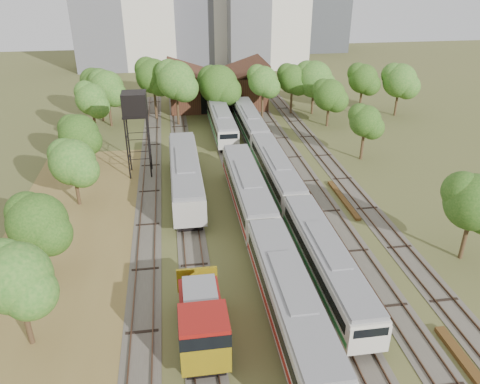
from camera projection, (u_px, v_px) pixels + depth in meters
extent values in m
plane|color=#475123|center=(327.00, 347.00, 30.46)|extent=(240.00, 240.00, 0.00)
cube|color=brown|center=(63.00, 296.00, 35.12)|extent=(14.00, 60.00, 0.04)
cube|color=#4C473D|center=(149.00, 191.00, 50.98)|extent=(2.60, 80.00, 0.06)
cube|color=#472D1E|center=(143.00, 191.00, 50.85)|extent=(0.08, 80.00, 0.14)
cube|color=#472D1E|center=(156.00, 190.00, 51.04)|extent=(0.08, 80.00, 0.14)
cube|color=#4C473D|center=(186.00, 189.00, 51.52)|extent=(2.60, 80.00, 0.06)
cube|color=#472D1E|center=(179.00, 189.00, 51.38)|extent=(0.08, 80.00, 0.14)
cube|color=#472D1E|center=(193.00, 188.00, 51.58)|extent=(0.08, 80.00, 0.14)
cube|color=#4C473D|center=(240.00, 186.00, 52.33)|extent=(2.60, 80.00, 0.06)
cube|color=#472D1E|center=(233.00, 185.00, 52.19)|extent=(0.08, 80.00, 0.14)
cube|color=#472D1E|center=(246.00, 184.00, 52.38)|extent=(0.08, 80.00, 0.14)
cube|color=#4C473D|center=(275.00, 183.00, 52.87)|extent=(2.60, 80.00, 0.06)
cube|color=#472D1E|center=(269.00, 183.00, 52.73)|extent=(0.08, 80.00, 0.14)
cube|color=#472D1E|center=(281.00, 182.00, 52.92)|extent=(0.08, 80.00, 0.14)
cube|color=#4C473D|center=(309.00, 181.00, 53.40)|extent=(2.60, 80.00, 0.06)
cube|color=#472D1E|center=(303.00, 181.00, 53.27)|extent=(0.08, 80.00, 0.14)
cube|color=#472D1E|center=(315.00, 180.00, 53.46)|extent=(0.08, 80.00, 0.14)
cube|color=#4C473D|center=(342.00, 179.00, 53.94)|extent=(2.60, 80.00, 0.06)
cube|color=#472D1E|center=(337.00, 178.00, 53.80)|extent=(0.08, 80.00, 0.14)
cube|color=#472D1E|center=(348.00, 178.00, 54.00)|extent=(0.08, 80.00, 0.14)
cube|color=black|center=(289.00, 320.00, 32.19)|extent=(2.23, 15.64, 0.81)
cube|color=beige|center=(290.00, 301.00, 31.45)|extent=(2.94, 17.00, 2.53)
cube|color=black|center=(290.00, 297.00, 31.31)|extent=(3.00, 15.64, 0.86)
cube|color=slate|center=(291.00, 283.00, 30.80)|extent=(2.70, 16.66, 0.36)
cube|color=maroon|center=(289.00, 309.00, 31.76)|extent=(3.00, 16.66, 0.46)
cube|color=black|center=(247.00, 203.00, 47.69)|extent=(2.23, 15.64, 0.81)
cube|color=beige|center=(247.00, 189.00, 46.95)|extent=(2.94, 17.00, 2.53)
cube|color=black|center=(247.00, 186.00, 46.82)|extent=(3.00, 15.64, 0.86)
cube|color=slate|center=(247.00, 175.00, 46.31)|extent=(2.70, 16.66, 0.36)
cube|color=maroon|center=(247.00, 195.00, 47.27)|extent=(3.00, 16.66, 0.46)
cube|color=black|center=(324.00, 276.00, 36.73)|extent=(2.00, 15.64, 0.73)
cube|color=beige|center=(326.00, 260.00, 36.07)|extent=(2.64, 17.00, 2.28)
cube|color=black|center=(326.00, 257.00, 35.94)|extent=(2.70, 15.64, 0.77)
cube|color=slate|center=(327.00, 246.00, 35.49)|extent=(2.43, 16.66, 0.33)
cube|color=#1B6D2C|center=(325.00, 267.00, 36.35)|extent=(2.70, 16.66, 0.41)
cube|color=beige|center=(369.00, 340.00, 28.63)|extent=(2.68, 0.25, 2.05)
cube|color=black|center=(276.00, 183.00, 52.24)|extent=(2.00, 15.64, 0.73)
cube|color=beige|center=(276.00, 170.00, 51.57)|extent=(2.64, 17.00, 2.28)
cube|color=black|center=(276.00, 168.00, 51.45)|extent=(2.70, 15.64, 0.77)
cube|color=slate|center=(277.00, 159.00, 50.99)|extent=(2.43, 16.66, 0.33)
cube|color=#1B6D2C|center=(276.00, 176.00, 51.85)|extent=(2.70, 16.66, 0.41)
cube|color=black|center=(250.00, 132.00, 67.74)|extent=(2.00, 15.64, 0.73)
cube|color=beige|center=(250.00, 122.00, 67.08)|extent=(2.64, 17.00, 2.28)
cube|color=black|center=(250.00, 120.00, 66.96)|extent=(2.70, 15.64, 0.77)
cube|color=slate|center=(250.00, 113.00, 66.50)|extent=(2.43, 16.66, 0.33)
cube|color=#1B6D2C|center=(250.00, 126.00, 67.36)|extent=(2.70, 16.66, 0.41)
cube|color=black|center=(222.00, 132.00, 67.63)|extent=(2.08, 14.72, 0.76)
cube|color=beige|center=(222.00, 122.00, 66.94)|extent=(2.74, 16.00, 2.36)
cube|color=black|center=(222.00, 120.00, 66.81)|extent=(2.80, 14.72, 0.80)
cube|color=slate|center=(221.00, 113.00, 66.34)|extent=(2.52, 15.68, 0.34)
cube|color=#1B6D2C|center=(222.00, 126.00, 67.23)|extent=(2.80, 15.68, 0.42)
cube|color=beige|center=(229.00, 141.00, 59.94)|extent=(2.78, 0.25, 2.12)
cube|color=black|center=(202.00, 330.00, 31.16)|extent=(2.40, 7.20, 0.98)
cube|color=maroon|center=(200.00, 307.00, 31.29)|extent=(2.73, 4.40, 1.64)
cube|color=maroon|center=(204.00, 336.00, 27.99)|extent=(2.95, 2.84, 2.95)
cube|color=black|center=(204.00, 327.00, 27.67)|extent=(3.00, 2.89, 0.98)
cube|color=gold|center=(206.00, 362.00, 27.11)|extent=(2.95, 0.20, 1.96)
cube|color=gold|center=(197.00, 279.00, 34.11)|extent=(2.95, 0.20, 1.96)
cube|color=slate|center=(200.00, 293.00, 29.78)|extent=(2.18, 3.60, 0.22)
cube|color=black|center=(186.00, 189.00, 50.60)|extent=(2.32, 16.56, 0.84)
cube|color=gray|center=(185.00, 175.00, 49.83)|extent=(3.05, 18.00, 2.63)
cube|color=black|center=(185.00, 172.00, 49.69)|extent=(3.11, 16.56, 0.89)
cube|color=slate|center=(185.00, 162.00, 49.16)|extent=(2.81, 17.64, 0.38)
cylinder|color=black|center=(127.00, 150.00, 52.48)|extent=(0.18, 0.18, 7.13)
cylinder|color=black|center=(149.00, 149.00, 52.80)|extent=(0.18, 0.18, 7.13)
cylinder|color=black|center=(129.00, 142.00, 54.61)|extent=(0.18, 0.18, 7.13)
cylinder|color=black|center=(150.00, 141.00, 54.93)|extent=(0.18, 0.18, 7.13)
cube|color=black|center=(136.00, 115.00, 52.08)|extent=(2.81, 2.81, 0.20)
cube|color=black|center=(134.00, 103.00, 51.50)|extent=(2.67, 2.67, 2.41)
cube|color=#563918|center=(343.00, 199.00, 49.03)|extent=(0.54, 8.67, 0.28)
cube|color=#381D14|center=(217.00, 89.00, 80.49)|extent=(16.00, 11.00, 5.50)
cube|color=#381D14|center=(193.00, 70.00, 78.47)|extent=(8.45, 11.55, 2.96)
cube|color=#381D14|center=(240.00, 69.00, 79.55)|extent=(8.45, 11.55, 2.96)
cube|color=black|center=(221.00, 101.00, 75.91)|extent=(6.40, 0.15, 4.12)
cylinder|color=#382616|center=(26.00, 318.00, 29.90)|extent=(0.36, 0.36, 4.14)
sphere|color=#1A4512|center=(16.00, 278.00, 28.48)|extent=(4.46, 4.46, 4.46)
cylinder|color=#382616|center=(45.00, 255.00, 36.74)|extent=(0.36, 0.36, 3.76)
sphere|color=#1A4512|center=(38.00, 223.00, 35.45)|extent=(4.55, 4.55, 4.55)
cylinder|color=#382616|center=(77.00, 188.00, 47.57)|extent=(0.36, 0.36, 3.70)
sphere|color=#1A4512|center=(73.00, 162.00, 46.30)|extent=(4.59, 4.59, 4.59)
cylinder|color=#382616|center=(82.00, 155.00, 56.13)|extent=(0.36, 0.36, 3.38)
sphere|color=#1A4512|center=(79.00, 134.00, 54.97)|extent=(4.68, 4.68, 4.68)
cylinder|color=#382616|center=(95.00, 127.00, 63.38)|extent=(0.36, 0.36, 4.89)
sphere|color=#1A4512|center=(91.00, 99.00, 61.70)|extent=(4.17, 4.17, 4.17)
cylinder|color=#382616|center=(102.00, 107.00, 72.70)|extent=(0.36, 0.36, 4.30)
sphere|color=#1A4512|center=(99.00, 86.00, 71.22)|extent=(5.37, 5.37, 5.37)
cylinder|color=#382616|center=(110.00, 111.00, 70.37)|extent=(0.36, 0.36, 4.61)
sphere|color=#1A4512|center=(107.00, 88.00, 68.79)|extent=(4.98, 4.98, 4.98)
cylinder|color=#382616|center=(155.00, 102.00, 73.37)|extent=(0.36, 0.36, 5.33)
sphere|color=#1A4512|center=(153.00, 76.00, 71.54)|extent=(5.28, 5.28, 5.28)
cylinder|color=#382616|center=(178.00, 108.00, 70.75)|extent=(0.36, 0.36, 5.35)
sphere|color=#1A4512|center=(176.00, 80.00, 68.91)|extent=(5.68, 5.68, 5.68)
cylinder|color=#382616|center=(219.00, 106.00, 73.54)|extent=(0.36, 0.36, 4.28)
sphere|color=#1A4512|center=(218.00, 85.00, 72.07)|extent=(6.04, 6.04, 6.04)
cylinder|color=#382616|center=(262.00, 104.00, 73.73)|extent=(0.36, 0.36, 4.69)
sphere|color=#1A4512|center=(263.00, 81.00, 72.12)|extent=(4.57, 4.57, 4.57)
cylinder|color=#382616|center=(291.00, 100.00, 76.24)|extent=(0.36, 0.36, 4.45)
sphere|color=#1A4512|center=(292.00, 79.00, 74.71)|extent=(4.59, 4.59, 4.59)
cylinder|color=#382616|center=(313.00, 100.00, 76.13)|extent=(0.36, 0.36, 4.44)
sphere|color=#1A4512|center=(314.00, 79.00, 74.61)|extent=(5.80, 5.80, 5.80)
cylinder|color=#382616|center=(361.00, 101.00, 75.74)|extent=(0.36, 0.36, 4.57)
sphere|color=#1A4512|center=(363.00, 79.00, 74.18)|extent=(4.60, 4.60, 4.60)
cylinder|color=#382616|center=(396.00, 102.00, 75.24)|extent=(0.36, 0.36, 4.45)
sphere|color=#1A4512|center=(400.00, 81.00, 73.71)|extent=(5.28, 5.28, 5.28)
cylinder|color=#382616|center=(465.00, 237.00, 38.72)|extent=(0.36, 0.36, 4.18)
sphere|color=#1A4512|center=(474.00, 202.00, 37.29)|extent=(4.65, 4.65, 4.65)
cylinder|color=#382616|center=(362.00, 144.00, 58.55)|extent=(0.36, 0.36, 3.95)
sphere|color=#1A4512|center=(365.00, 121.00, 57.20)|extent=(3.89, 3.89, 3.89)
cylinder|color=#382616|center=(328.00, 114.00, 70.56)|extent=(0.36, 0.36, 3.74)
sphere|color=#1A4512|center=(329.00, 95.00, 69.28)|extent=(4.70, 4.70, 4.70)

